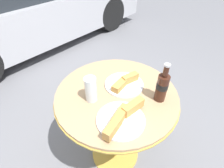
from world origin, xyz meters
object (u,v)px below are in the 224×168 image
(cola_bottle_left, at_px, (162,87))
(parked_car, at_px, (25,4))
(drinking_glass, at_px, (91,90))
(lunch_plate_far, at_px, (122,118))
(lunch_plate_near, at_px, (124,83))
(bistro_table, at_px, (116,111))

(cola_bottle_left, xyz_separation_m, parked_car, (0.56, 2.79, -0.23))
(drinking_glass, distance_m, lunch_plate_far, 0.23)
(cola_bottle_left, height_order, drinking_glass, cola_bottle_left)
(lunch_plate_near, height_order, lunch_plate_far, lunch_plate_far)
(cola_bottle_left, height_order, lunch_plate_far, cola_bottle_left)
(lunch_plate_far, bearing_deg, lunch_plate_near, 36.15)
(lunch_plate_far, distance_m, parked_car, 2.86)
(bistro_table, height_order, cola_bottle_left, cola_bottle_left)
(bistro_table, relative_size, lunch_plate_near, 3.09)
(parked_car, bearing_deg, lunch_plate_far, -106.97)
(drinking_glass, relative_size, lunch_plate_near, 0.63)
(lunch_plate_far, height_order, parked_car, parked_car)
(bistro_table, height_order, lunch_plate_near, lunch_plate_near)
(drinking_glass, bearing_deg, parked_car, 71.64)
(lunch_plate_far, xyz_separation_m, parked_car, (0.83, 2.73, -0.16))
(lunch_plate_far, bearing_deg, drinking_glass, 89.20)
(bistro_table, distance_m, lunch_plate_far, 0.28)
(lunch_plate_near, relative_size, lunch_plate_far, 0.81)
(bistro_table, bearing_deg, cola_bottle_left, -59.32)
(cola_bottle_left, bearing_deg, bistro_table, 120.68)
(bistro_table, relative_size, drinking_glass, 4.88)
(parked_car, bearing_deg, drinking_glass, -108.36)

